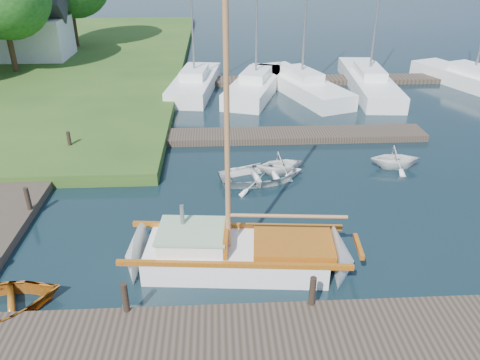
{
  "coord_description": "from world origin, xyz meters",
  "views": [
    {
      "loc": [
        -0.72,
        -13.74,
        8.28
      ],
      "look_at": [
        0.0,
        0.0,
        1.2
      ],
      "focal_mm": 35.0,
      "sensor_mm": 36.0,
      "label": 1
    }
  ],
  "objects_px": {
    "marina_boat_2": "(301,83)",
    "marina_boat_0": "(195,82)",
    "mooring_post_5": "(69,141)",
    "marina_boat_3": "(369,80)",
    "mooring_post_1": "(125,298)",
    "tender_c": "(262,173)",
    "tender_b": "(281,162)",
    "tender_d": "(396,156)",
    "mooring_post_2": "(312,291)",
    "mooring_post_4": "(28,199)",
    "house_c": "(31,28)",
    "sailboat": "(242,256)",
    "marina_boat_1": "(256,84)",
    "marina_boat_5": "(473,79)"
  },
  "relations": [
    {
      "from": "marina_boat_2",
      "to": "marina_boat_0",
      "type": "bearing_deg",
      "value": 64.55
    },
    {
      "from": "mooring_post_5",
      "to": "marina_boat_3",
      "type": "height_order",
      "value": "marina_boat_3"
    },
    {
      "from": "mooring_post_1",
      "to": "marina_boat_0",
      "type": "xyz_separation_m",
      "value": [
        0.99,
        19.43,
        -0.13
      ]
    },
    {
      "from": "tender_c",
      "to": "marina_boat_3",
      "type": "bearing_deg",
      "value": -42.35
    },
    {
      "from": "tender_b",
      "to": "tender_d",
      "type": "distance_m",
      "value": 4.71
    },
    {
      "from": "mooring_post_2",
      "to": "mooring_post_4",
      "type": "xyz_separation_m",
      "value": [
        -8.5,
        5.0,
        0.0
      ]
    },
    {
      "from": "mooring_post_2",
      "to": "house_c",
      "type": "bearing_deg",
      "value": 119.86
    },
    {
      "from": "tender_b",
      "to": "house_c",
      "type": "xyz_separation_m",
      "value": [
        -15.75,
        19.17,
        2.07
      ]
    },
    {
      "from": "marina_boat_0",
      "to": "mooring_post_2",
      "type": "bearing_deg",
      "value": -161.7
    },
    {
      "from": "mooring_post_2",
      "to": "sailboat",
      "type": "relative_size",
      "value": 0.08
    },
    {
      "from": "house_c",
      "to": "marina_boat_2",
      "type": "bearing_deg",
      "value": -24.1
    },
    {
      "from": "sailboat",
      "to": "marina_boat_3",
      "type": "height_order",
      "value": "marina_boat_3"
    },
    {
      "from": "marina_boat_1",
      "to": "marina_boat_5",
      "type": "xyz_separation_m",
      "value": [
        13.65,
        0.49,
        0.0
      ]
    },
    {
      "from": "sailboat",
      "to": "mooring_post_2",
      "type": "bearing_deg",
      "value": -46.16
    },
    {
      "from": "marina_boat_1",
      "to": "tender_d",
      "type": "bearing_deg",
      "value": -137.75
    },
    {
      "from": "tender_b",
      "to": "marina_boat_3",
      "type": "bearing_deg",
      "value": -44.36
    },
    {
      "from": "mooring_post_2",
      "to": "marina_boat_1",
      "type": "height_order",
      "value": "marina_boat_1"
    },
    {
      "from": "tender_d",
      "to": "tender_b",
      "type": "bearing_deg",
      "value": 95.82
    },
    {
      "from": "sailboat",
      "to": "tender_c",
      "type": "bearing_deg",
      "value": 83.5
    },
    {
      "from": "sailboat",
      "to": "tender_b",
      "type": "distance_m",
      "value": 6.13
    },
    {
      "from": "mooring_post_4",
      "to": "marina_boat_2",
      "type": "bearing_deg",
      "value": 50.29
    },
    {
      "from": "marina_boat_1",
      "to": "mooring_post_1",
      "type": "bearing_deg",
      "value": -175.93
    },
    {
      "from": "sailboat",
      "to": "marina_boat_0",
      "type": "bearing_deg",
      "value": 101.1
    },
    {
      "from": "marina_boat_0",
      "to": "mooring_post_5",
      "type": "bearing_deg",
      "value": 160.16
    },
    {
      "from": "tender_d",
      "to": "marina_boat_3",
      "type": "bearing_deg",
      "value": -8.69
    },
    {
      "from": "mooring_post_2",
      "to": "tender_b",
      "type": "height_order",
      "value": "mooring_post_2"
    },
    {
      "from": "sailboat",
      "to": "tender_b",
      "type": "height_order",
      "value": "sailboat"
    },
    {
      "from": "mooring_post_4",
      "to": "marina_boat_5",
      "type": "xyz_separation_m",
      "value": [
        22.31,
        14.25,
        -0.13
      ]
    },
    {
      "from": "tender_c",
      "to": "sailboat",
      "type": "bearing_deg",
      "value": 159.07
    },
    {
      "from": "sailboat",
      "to": "tender_c",
      "type": "height_order",
      "value": "sailboat"
    },
    {
      "from": "tender_d",
      "to": "house_c",
      "type": "relative_size",
      "value": 0.38
    },
    {
      "from": "marina_boat_5",
      "to": "marina_boat_1",
      "type": "bearing_deg",
      "value": 71.09
    },
    {
      "from": "mooring_post_5",
      "to": "marina_boat_0",
      "type": "relative_size",
      "value": 0.07
    },
    {
      "from": "tender_c",
      "to": "marina_boat_0",
      "type": "distance_m",
      "value": 12.54
    },
    {
      "from": "tender_d",
      "to": "marina_boat_5",
      "type": "relative_size",
      "value": 0.17
    },
    {
      "from": "tender_d",
      "to": "marina_boat_5",
      "type": "height_order",
      "value": "marina_boat_5"
    },
    {
      "from": "mooring_post_2",
      "to": "tender_b",
      "type": "distance_m",
      "value": 7.84
    },
    {
      "from": "mooring_post_1",
      "to": "mooring_post_5",
      "type": "bearing_deg",
      "value": 111.8
    },
    {
      "from": "tender_b",
      "to": "marina_boat_5",
      "type": "relative_size",
      "value": 0.17
    },
    {
      "from": "mooring_post_1",
      "to": "mooring_post_4",
      "type": "height_order",
      "value": "same"
    },
    {
      "from": "mooring_post_1",
      "to": "mooring_post_5",
      "type": "relative_size",
      "value": 1.0
    },
    {
      "from": "mooring_post_5",
      "to": "tender_b",
      "type": "distance_m",
      "value": 9.02
    },
    {
      "from": "mooring_post_2",
      "to": "mooring_post_5",
      "type": "xyz_separation_m",
      "value": [
        -8.5,
        10.0,
        0.0
      ]
    },
    {
      "from": "mooring_post_2",
      "to": "tender_d",
      "type": "height_order",
      "value": "mooring_post_2"
    },
    {
      "from": "mooring_post_4",
      "to": "tender_d",
      "type": "bearing_deg",
      "value": 12.94
    },
    {
      "from": "tender_b",
      "to": "tender_d",
      "type": "relative_size",
      "value": 0.97
    },
    {
      "from": "mooring_post_1",
      "to": "marina_boat_3",
      "type": "xyz_separation_m",
      "value": [
        11.69,
        19.25,
        -0.12
      ]
    },
    {
      "from": "mooring_post_1",
      "to": "mooring_post_2",
      "type": "height_order",
      "value": "same"
    },
    {
      "from": "mooring_post_2",
      "to": "marina_boat_2",
      "type": "relative_size",
      "value": 0.07
    },
    {
      "from": "tender_c",
      "to": "marina_boat_2",
      "type": "height_order",
      "value": "marina_boat_2"
    }
  ]
}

